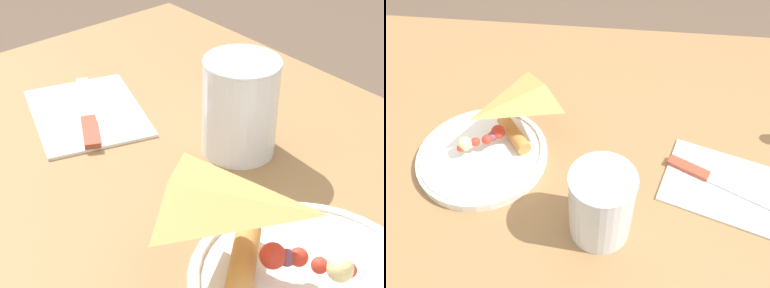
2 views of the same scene
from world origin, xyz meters
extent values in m
cube|color=olive|center=(0.00, 0.00, 0.75)|extent=(1.19, 0.81, 0.03)
cube|color=#4C3823|center=(-0.54, 0.36, 0.37)|extent=(0.06, 0.06, 0.74)
cube|color=#4C3823|center=(0.54, 0.36, 0.37)|extent=(0.06, 0.06, 0.74)
cylinder|color=white|center=(-0.06, -0.05, 0.78)|extent=(0.22, 0.22, 0.02)
torus|color=white|center=(-0.06, -0.05, 0.78)|extent=(0.21, 0.21, 0.01)
pyramid|color=tan|center=(-0.06, -0.05, 0.79)|extent=(0.16, 0.16, 0.02)
cylinder|color=#C68942|center=(-0.01, -0.01, 0.80)|extent=(0.07, 0.08, 0.02)
sphere|color=red|center=(-0.09, -0.06, 0.81)|extent=(0.01, 0.01, 0.01)
sphere|color=red|center=(-0.05, -0.04, 0.81)|extent=(0.02, 0.02, 0.02)
sphere|color=#EFDB93|center=(-0.08, -0.06, 0.81)|extent=(0.02, 0.02, 0.02)
sphere|color=red|center=(-0.03, -0.02, 0.81)|extent=(0.02, 0.02, 0.02)
sphere|color=#7A4256|center=(-0.04, -0.03, 0.81)|extent=(0.02, 0.02, 0.02)
sphere|color=red|center=(-0.07, -0.05, 0.81)|extent=(0.02, 0.02, 0.02)
cylinder|color=white|center=(0.15, -0.16, 0.83)|extent=(0.09, 0.09, 0.12)
cylinder|color=white|center=(0.15, -0.16, 0.81)|extent=(0.08, 0.08, 0.08)
torus|color=white|center=(0.15, -0.16, 0.88)|extent=(0.09, 0.09, 0.00)
cube|color=white|center=(0.34, -0.06, 0.77)|extent=(0.21, 0.19, 0.00)
cube|color=#99422D|center=(0.29, -0.04, 0.78)|extent=(0.07, 0.05, 0.01)
cube|color=silver|center=(0.37, -0.08, 0.77)|extent=(0.11, 0.07, 0.00)
camera|label=1|loc=(-0.27, 0.27, 1.18)|focal=55.00mm
camera|label=2|loc=(0.15, -0.45, 1.26)|focal=35.00mm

